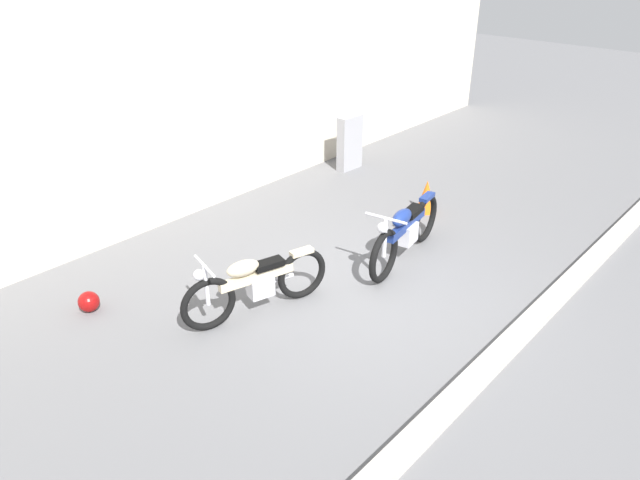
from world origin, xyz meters
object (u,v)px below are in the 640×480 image
helmet (89,302)px  motorcycle_blue (405,231)px  stone_marker (350,143)px  motorcycle_cream (256,283)px  traffic_cone (426,196)px

helmet → motorcycle_blue: motorcycle_blue is taller
stone_marker → motorcycle_cream: (-4.57, -2.30, -0.10)m
stone_marker → helmet: size_ratio=4.05×
stone_marker → motorcycle_cream: stone_marker is taller
stone_marker → motorcycle_cream: size_ratio=0.55×
stone_marker → helmet: (-5.93, -0.73, -0.40)m
stone_marker → motorcycle_cream: 5.11m
stone_marker → motorcycle_blue: bearing=-128.2°
helmet → motorcycle_cream: motorcycle_cream is taller
traffic_cone → motorcycle_blue: 1.73m
traffic_cone → motorcycle_blue: (-1.59, -0.67, 0.18)m
motorcycle_cream → motorcycle_blue: 2.37m
helmet → motorcycle_cream: 2.10m
stone_marker → motorcycle_blue: stone_marker is taller
stone_marker → traffic_cone: stone_marker is taller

